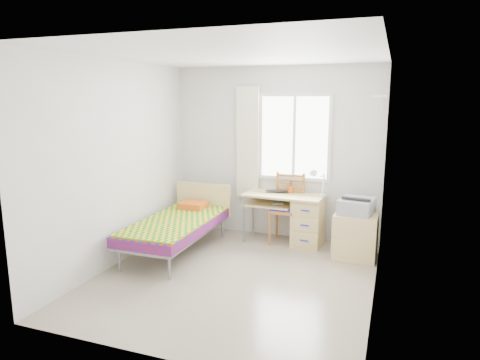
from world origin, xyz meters
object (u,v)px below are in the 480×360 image
Objects in this scene: chair at (288,204)px; cabinet at (355,236)px; bed at (178,224)px; desk at (304,218)px; printer at (357,206)px.

chair reaches higher than cabinet.
bed is 1.59× the size of desk.
chair reaches higher than bed.
printer reaches higher than cabinet.
bed is 1.63m from chair.
chair is 1.09m from cabinet.
chair is 1.05m from printer.
chair is at bearing 163.97° from cabinet.
desk is 1.15× the size of chair.
chair reaches higher than desk.
printer reaches higher than desk.
desk is 0.83m from cabinet.
bed is at bearing -164.37° from cabinet.
printer is at bearing 106.06° from cabinet.
desk is at bearing 29.15° from bed.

